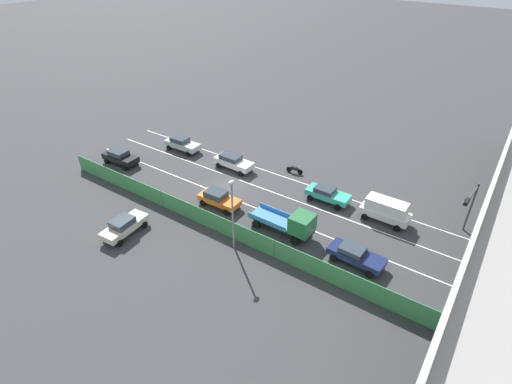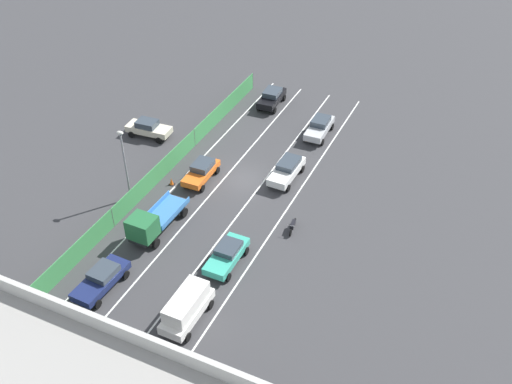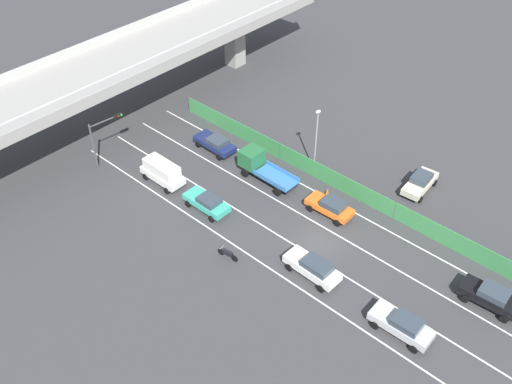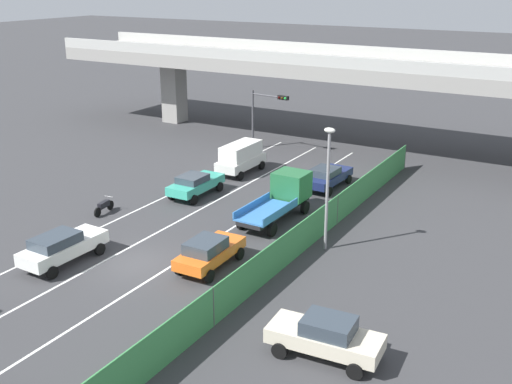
{
  "view_description": "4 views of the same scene",
  "coord_description": "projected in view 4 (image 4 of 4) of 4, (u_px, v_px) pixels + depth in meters",
  "views": [
    {
      "loc": [
        28.31,
        23.16,
        22.83
      ],
      "look_at": [
        1.21,
        4.51,
        1.51
      ],
      "focal_mm": 28.16,
      "sensor_mm": 36.0,
      "label": 1
    },
    {
      "loc": [
        -18.61,
        37.58,
        30.85
      ],
      "look_at": [
        -2.74,
        3.45,
        1.88
      ],
      "focal_mm": 41.17,
      "sensor_mm": 36.0,
      "label": 2
    },
    {
      "loc": [
        -29.27,
        -19.22,
        34.43
      ],
      "look_at": [
        0.07,
        7.32,
        1.37
      ],
      "focal_mm": 40.78,
      "sensor_mm": 36.0,
      "label": 3
    },
    {
      "loc": [
        19.64,
        -21.64,
        13.96
      ],
      "look_at": [
        2.37,
        8.06,
        1.87
      ],
      "focal_mm": 43.4,
      "sensor_mm": 36.0,
      "label": 4
    }
  ],
  "objects": [
    {
      "name": "street_lamp",
      "position": [
        328.0,
        177.0,
        31.99
      ],
      "size": [
        0.6,
        0.36,
        6.69
      ],
      "color": "gray",
      "rests_on": "ground"
    },
    {
      "name": "motorcycle",
      "position": [
        104.0,
        206.0,
        38.17
      ],
      "size": [
        0.6,
        1.94,
        0.93
      ],
      "color": "black",
      "rests_on": "ground"
    },
    {
      "name": "flatbed_truck_blue",
      "position": [
        284.0,
        195.0,
        37.62
      ],
      "size": [
        2.36,
        6.08,
        2.5
      ],
      "color": "black",
      "rests_on": "ground"
    },
    {
      "name": "car_hatchback_white",
      "position": [
        62.0,
        246.0,
        31.4
      ],
      "size": [
        2.05,
        4.72,
        1.66
      ],
      "color": "silver",
      "rests_on": "ground"
    },
    {
      "name": "green_fence",
      "position": [
        286.0,
        250.0,
        31.05
      ],
      "size": [
        0.1,
        39.29,
        1.82
      ],
      "color": "#3D8E4C",
      "rests_on": "ground"
    },
    {
      "name": "ground_plane",
      "position": [
        137.0,
        264.0,
        31.59
      ],
      "size": [
        300.0,
        300.0,
        0.0
      ],
      "primitive_type": "plane",
      "color": "#38383A"
    },
    {
      "name": "car_van_white",
      "position": [
        241.0,
        156.0,
        45.78
      ],
      "size": [
        2.03,
        4.53,
        2.23
      ],
      "color": "silver",
      "rests_on": "ground"
    },
    {
      "name": "lane_line_right_edge",
      "position": [
        257.0,
        259.0,
        32.13
      ],
      "size": [
        0.14,
        43.19,
        0.01
      ],
      "primitive_type": "cube",
      "color": "silver",
      "rests_on": "ground"
    },
    {
      "name": "lane_line_left_edge",
      "position": [
        111.0,
        222.0,
        36.92
      ],
      "size": [
        0.14,
        43.19,
        0.01
      ],
      "primitive_type": "cube",
      "color": "silver",
      "rests_on": "ground"
    },
    {
      "name": "traffic_cone",
      "position": [
        262.0,
        257.0,
        31.65
      ],
      "size": [
        0.47,
        0.47,
        0.67
      ],
      "color": "orange",
      "rests_on": "ground"
    },
    {
      "name": "traffic_light",
      "position": [
        265.0,
        109.0,
        50.88
      ],
      "size": [
        3.6,
        0.69,
        4.95
      ],
      "color": "#47474C",
      "rests_on": "ground"
    },
    {
      "name": "lane_line_mid_right",
      "position": [
        204.0,
        246.0,
        33.73
      ],
      "size": [
        0.14,
        43.19,
        0.01
      ],
      "primitive_type": "cube",
      "color": "silver",
      "rests_on": "ground"
    },
    {
      "name": "elevated_overpass",
      "position": [
        346.0,
        71.0,
        51.65
      ],
      "size": [
        56.81,
        8.07,
        8.06
      ],
      "color": "gray",
      "rests_on": "ground"
    },
    {
      "name": "car_taxi_teal",
      "position": [
        195.0,
        184.0,
        41.08
      ],
      "size": [
        1.99,
        4.43,
        1.51
      ],
      "color": "teal",
      "rests_on": "ground"
    },
    {
      "name": "car_taxi_orange",
      "position": [
        209.0,
        251.0,
        30.93
      ],
      "size": [
        2.04,
        4.32,
        1.61
      ],
      "color": "orange",
      "rests_on": "ground"
    },
    {
      "name": "parked_sedan_cream",
      "position": [
        326.0,
        336.0,
        23.66
      ],
      "size": [
        4.53,
        2.21,
        1.68
      ],
      "color": "beige",
      "rests_on": "ground"
    },
    {
      "name": "car_sedan_navy",
      "position": [
        327.0,
        176.0,
        42.63
      ],
      "size": [
        2.18,
        4.68,
        1.5
      ],
      "color": "navy",
      "rests_on": "ground"
    },
    {
      "name": "lane_line_mid_left",
      "position": [
        156.0,
        233.0,
        35.32
      ],
      "size": [
        0.14,
        43.19,
        0.01
      ],
      "primitive_type": "cube",
      "color": "silver",
      "rests_on": "ground"
    }
  ]
}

